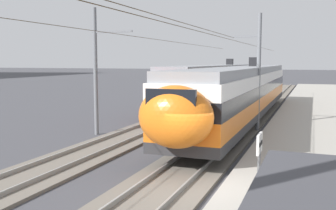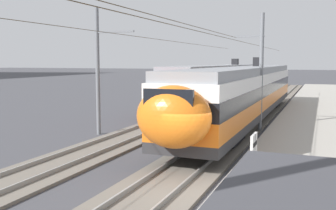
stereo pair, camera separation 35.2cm
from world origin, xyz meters
The scene contains 9 objects.
ground_plane centered at (0.00, 0.00, 0.00)m, with size 400.00×400.00×0.00m, color #424247.
platform_slab centered at (0.00, -3.77, 0.17)m, with size 120.00×6.11×0.33m, color #A39E93.
track_near centered at (0.00, 1.18, 0.07)m, with size 120.00×3.00×0.28m.
track_far centered at (0.00, 6.17, 0.07)m, with size 120.00×3.00×0.28m.
train_near_platform centered at (15.00, 1.18, 2.23)m, with size 29.34×3.04×4.27m.
train_far_track centered at (29.11, 6.17, 2.23)m, with size 33.68×3.02×4.27m.
catenary_mast_mid centered at (11.80, -0.13, 3.71)m, with size 46.27×1.72×7.03m.
catenary_mast_far_side centered at (7.67, 8.18, 3.85)m, with size 46.27×2.49×7.23m.
platform_sign centered at (-1.85, -2.11, 1.86)m, with size 0.70×0.08×2.08m.
Camera 2 is at (-11.55, -3.67, 4.21)m, focal length 41.58 mm.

